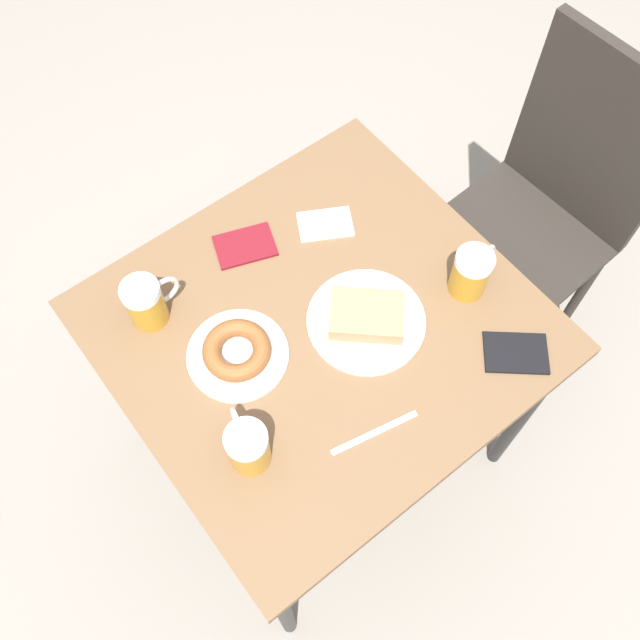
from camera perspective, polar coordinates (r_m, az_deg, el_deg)
The scene contains 12 objects.
ground_plane at distance 2.13m, azimuth 0.00°, elevation -9.64°, with size 8.00×8.00×0.00m, color gray.
table at distance 1.51m, azimuth 0.00°, elevation -1.69°, with size 0.77×0.82×0.75m.
chair at distance 1.92m, azimuth 18.19°, elevation 9.58°, with size 0.42×0.42×0.98m.
plate_with_cake at distance 1.43m, azimuth 3.73°, elevation 0.14°, with size 0.24×0.24×0.05m.
plate_with_donut at distance 1.40m, azimuth -6.65°, elevation -2.57°, with size 0.20×0.20×0.05m.
beer_mug_left at distance 1.29m, azimuth -5.82°, elevation -9.99°, with size 0.12×0.08×0.11m.
beer_mug_center at distance 1.44m, azimuth -13.72°, elevation 1.40°, with size 0.08×0.12×0.11m.
beer_mug_right at distance 1.47m, azimuth 12.03°, elevation 3.79°, with size 0.08×0.12×0.11m.
napkin_folded at distance 1.57m, azimuth 0.42°, elevation 7.67°, with size 0.13×0.14×0.00m.
fork at distance 1.35m, azimuth 4.38°, elevation -8.99°, with size 0.05×0.18×0.00m.
passport_near_edge at distance 1.54m, azimuth -6.03°, elevation 5.92°, with size 0.13×0.15×0.01m.
passport_far_edge at distance 1.46m, azimuth 15.40°, elevation -2.55°, with size 0.15×0.15×0.01m.
Camera 1 is at (0.52, -0.41, 2.03)m, focal length 40.00 mm.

